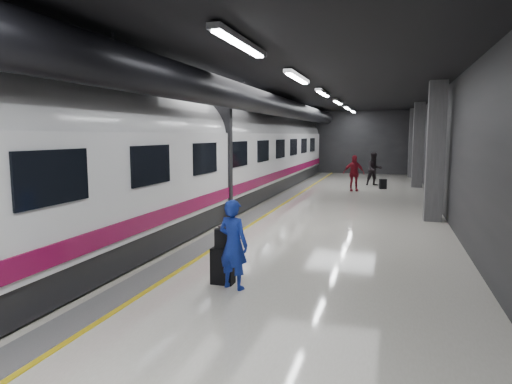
% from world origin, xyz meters
% --- Properties ---
extents(ground, '(40.00, 40.00, 0.00)m').
position_xyz_m(ground, '(0.00, 0.00, 0.00)').
color(ground, silver).
rests_on(ground, ground).
extents(platform_hall, '(10.02, 40.02, 4.51)m').
position_xyz_m(platform_hall, '(-0.29, 0.96, 3.54)').
color(platform_hall, black).
rests_on(platform_hall, ground).
extents(train, '(3.05, 38.00, 4.05)m').
position_xyz_m(train, '(-3.25, -0.00, 2.07)').
color(train, black).
rests_on(train, ground).
extents(traveler_main, '(0.69, 0.55, 1.65)m').
position_xyz_m(traveler_main, '(0.49, -6.15, 0.82)').
color(traveler_main, '#1728AD').
rests_on(traveler_main, ground).
extents(suitcase_main, '(0.42, 0.27, 0.69)m').
position_xyz_m(suitcase_main, '(0.21, -5.96, 0.34)').
color(suitcase_main, black).
rests_on(suitcase_main, ground).
extents(shoulder_bag, '(0.31, 0.21, 0.37)m').
position_xyz_m(shoulder_bag, '(0.21, -5.97, 0.87)').
color(shoulder_bag, black).
rests_on(shoulder_bag, suitcase_main).
extents(traveler_far_a, '(1.11, 1.01, 1.85)m').
position_xyz_m(traveler_far_a, '(2.32, 12.11, 0.92)').
color(traveler_far_a, black).
rests_on(traveler_far_a, ground).
extents(traveler_far_b, '(1.12, 0.68, 1.79)m').
position_xyz_m(traveler_far_b, '(1.43, 9.30, 0.90)').
color(traveler_far_b, maroon).
rests_on(traveler_far_b, ground).
extents(suitcase_far, '(0.40, 0.33, 0.51)m').
position_xyz_m(suitcase_far, '(2.83, 10.62, 0.26)').
color(suitcase_far, black).
rests_on(suitcase_far, ground).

